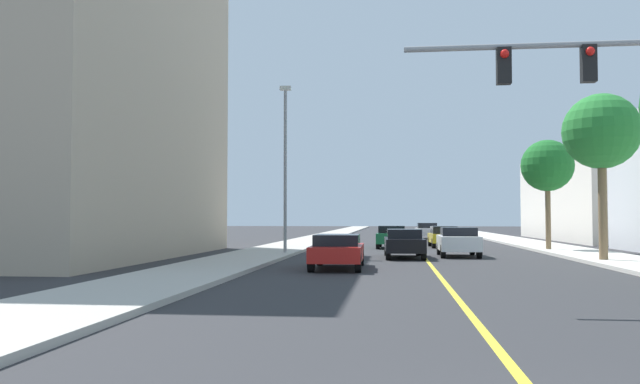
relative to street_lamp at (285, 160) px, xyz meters
The scene contains 14 objects.
ground 17.55m from the street_lamp, 65.97° to the left, with size 192.00×192.00×0.00m, color #2D2D30.
sidewalk_left 16.17m from the street_lamp, 94.51° to the left, with size 3.43×168.00×0.15m, color #B2ADA3.
sidewalk_right 22.00m from the street_lamp, 45.85° to the left, with size 3.43×168.00×0.15m, color beige.
lane_marking_center 17.55m from the street_lamp, 65.97° to the left, with size 0.16×144.00×0.01m, color yellow.
building_left_near 11.98m from the street_lamp, 167.05° to the right, with size 12.43×19.16×17.03m, color tan.
street_lamp is the anchor object (origin of this frame).
palm_mid 14.61m from the street_lamp, 14.78° to the right, with size 3.17×3.17×6.96m.
palm_far 14.91m from the street_lamp, 20.15° to the left, with size 2.89×2.89×6.12m.
car_white 9.45m from the street_lamp, ahead, with size 1.89×3.88×1.43m.
car_green 10.65m from the street_lamp, 57.35° to the left, with size 1.91×4.10×1.39m.
car_black 7.26m from the street_lamp, 11.34° to the right, with size 1.91×4.60×1.35m.
car_silver 27.88m from the street_lamp, 72.22° to the left, with size 2.00×4.18×1.43m.
car_red 9.52m from the street_lamp, 67.13° to the right, with size 1.92×4.29×1.28m.
car_yellow 13.66m from the street_lamp, 48.67° to the left, with size 1.83×4.00×1.35m.
Camera 1 is at (-1.49, -4.58, 1.89)m, focal length 35.26 mm.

